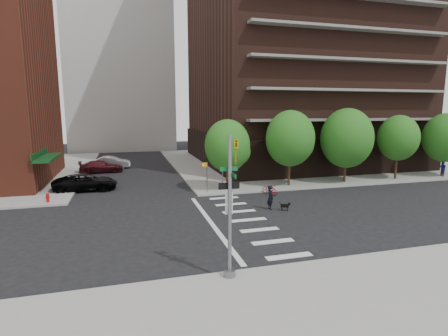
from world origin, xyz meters
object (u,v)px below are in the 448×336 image
at_px(parked_car_black, 85,182).
at_px(parked_car_maroon, 101,167).
at_px(parked_car_silver, 112,162).
at_px(pedestrian_far, 442,169).
at_px(dog_walker, 270,197).
at_px(scooter, 270,189).
at_px(traffic_signal, 230,218).
at_px(fire_hydrant, 48,197).

xyz_separation_m(parked_car_black, parked_car_maroon, (0.72, 9.28, -0.06)).
height_order(parked_car_silver, pedestrian_far, pedestrian_far).
xyz_separation_m(parked_car_black, dog_walker, (13.55, -9.97, 0.14)).
bearing_deg(scooter, parked_car_silver, 106.99).
distance_m(traffic_signal, parked_car_maroon, 29.60).
distance_m(traffic_signal, parked_car_silver, 32.16).
xyz_separation_m(parked_car_black, pedestrian_far, (35.97, -3.64, 0.22)).
relative_size(parked_car_maroon, pedestrian_far, 2.93).
distance_m(parked_car_maroon, pedestrian_far, 37.55).
bearing_deg(traffic_signal, fire_hydrant, 123.26).
bearing_deg(pedestrian_far, parked_car_silver, -92.83).
distance_m(traffic_signal, dog_walker, 11.24).
distance_m(parked_car_silver, scooter, 22.41).
relative_size(parked_car_black, pedestrian_far, 3.31).
relative_size(traffic_signal, fire_hydrant, 8.20).
bearing_deg(pedestrian_far, parked_car_maroon, -88.20).
relative_size(parked_car_silver, dog_walker, 2.54).
distance_m(fire_hydrant, parked_car_maroon, 13.74).
height_order(fire_hydrant, scooter, scooter).
distance_m(parked_car_silver, pedestrian_far, 37.66).
bearing_deg(fire_hydrant, parked_car_maroon, 77.30).
bearing_deg(traffic_signal, parked_car_maroon, 103.73).
height_order(fire_hydrant, parked_car_silver, parked_car_silver).
xyz_separation_m(traffic_signal, pedestrian_far, (28.24, 15.77, -1.73)).
relative_size(traffic_signal, pedestrian_far, 3.65).
height_order(traffic_signal, pedestrian_far, traffic_signal).
xyz_separation_m(parked_car_maroon, pedestrian_far, (35.25, -12.92, 0.27)).
xyz_separation_m(fire_hydrant, scooter, (17.59, -1.63, -0.09)).
bearing_deg(dog_walker, fire_hydrant, 67.26).
bearing_deg(fire_hydrant, pedestrian_far, 0.72).
bearing_deg(parked_car_silver, traffic_signal, -164.37).
distance_m(parked_car_maroon, scooter, 20.93).
distance_m(parked_car_black, scooter, 16.34).
distance_m(dog_walker, pedestrian_far, 23.30).
height_order(parked_car_black, parked_car_maroon, parked_car_black).
xyz_separation_m(fire_hydrant, pedestrian_far, (38.27, 0.48, 0.42)).
height_order(traffic_signal, parked_car_maroon, traffic_signal).
bearing_deg(parked_car_black, pedestrian_far, -95.97).
xyz_separation_m(parked_car_maroon, dog_walker, (12.83, -19.25, 0.19)).
height_order(fire_hydrant, parked_car_black, parked_car_black).
bearing_deg(dog_walker, parked_car_maroon, 31.20).
bearing_deg(scooter, fire_hydrant, 154.61).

